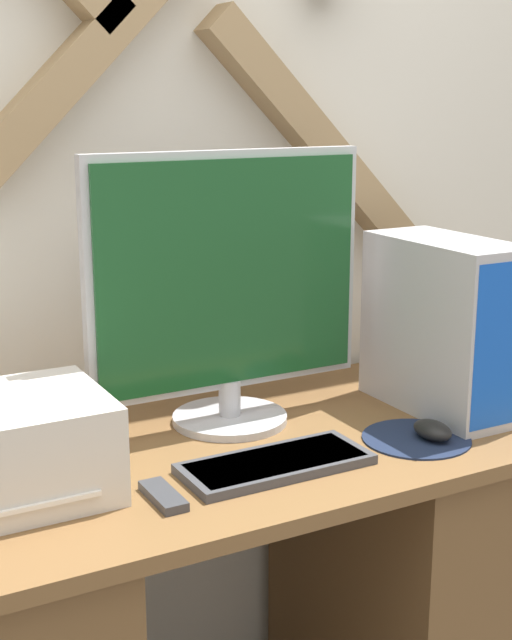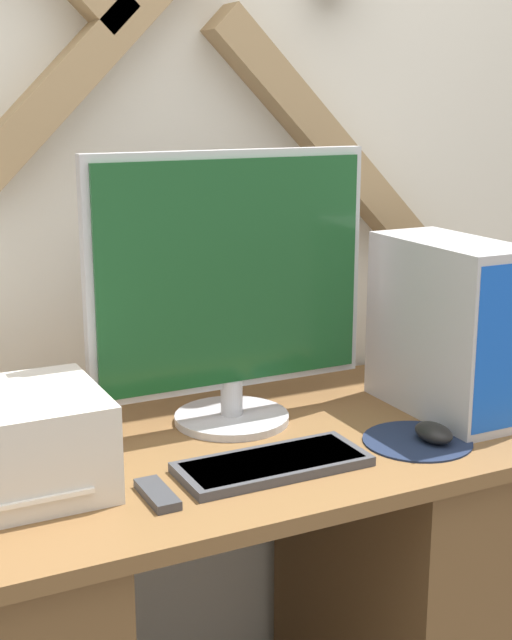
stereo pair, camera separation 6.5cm
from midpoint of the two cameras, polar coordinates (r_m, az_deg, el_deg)
name	(u,v)px [view 2 (the right image)]	position (r m, az deg, el deg)	size (l,w,h in m)	color
wall_back	(142,132)	(1.99, -6.36, 11.86)	(6.40, 0.15, 2.92)	silver
desk	(222,615)	(1.93, -1.18, -18.38)	(1.33, 0.67, 0.77)	brown
monitor	(230,285)	(1.81, -0.63, 2.28)	(0.60, 0.24, 0.56)	#B7B7BC
keyboard	(273,464)	(1.66, 2.22, -9.18)	(0.35, 0.15, 0.02)	#3D3D42
mousepad	(417,441)	(1.81, 11.31, -7.60)	(0.22, 0.22, 0.00)	#19233D
mouse	(434,433)	(1.81, 12.33, -7.06)	(0.06, 0.09, 0.04)	black
computer_tower	(450,327)	(1.95, 13.23, -0.46)	(0.18, 0.37, 0.37)	#B2B2B7
remote_control	(157,494)	(1.55, -5.12, -11.06)	(0.04, 0.12, 0.02)	#38383D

